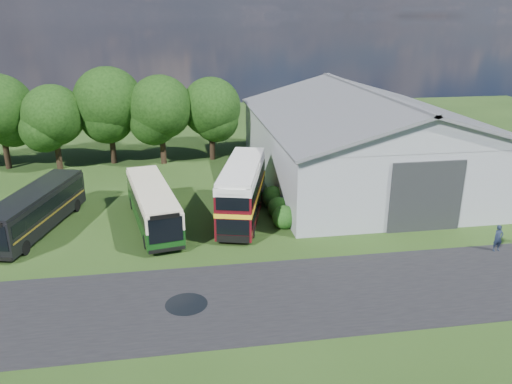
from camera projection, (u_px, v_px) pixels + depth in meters
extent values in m
plane|color=#1D3510|center=(211.00, 274.00, 28.82)|extent=(120.00, 120.00, 0.00)
cube|color=black|center=(272.00, 297.00, 26.48)|extent=(60.00, 8.00, 0.02)
cylinder|color=black|center=(186.00, 304.00, 25.81)|extent=(2.20, 2.20, 0.01)
cube|color=gray|center=(363.00, 149.00, 45.04)|extent=(18.00, 24.00, 5.50)
cube|color=#2D3033|center=(426.00, 197.00, 33.88)|extent=(5.20, 0.18, 5.00)
cylinder|color=black|center=(6.00, 151.00, 48.37)|extent=(0.56, 0.56, 3.42)
cylinder|color=black|center=(58.00, 154.00, 48.25)|extent=(0.56, 0.56, 3.06)
sphere|color=black|center=(53.00, 115.00, 47.00)|extent=(5.78, 5.78, 5.78)
cylinder|color=black|center=(113.00, 146.00, 50.12)|extent=(0.56, 0.56, 3.60)
sphere|color=black|center=(108.00, 102.00, 48.65)|extent=(6.80, 6.80, 6.80)
cylinder|color=black|center=(163.00, 148.00, 49.98)|extent=(0.56, 0.56, 3.31)
sphere|color=black|center=(160.00, 107.00, 48.63)|extent=(6.26, 6.26, 6.26)
cylinder|color=black|center=(212.00, 144.00, 51.50)|extent=(0.56, 0.56, 3.17)
sphere|color=black|center=(211.00, 107.00, 50.21)|extent=(5.98, 5.98, 5.98)
sphere|color=#194714|center=(284.00, 227.00, 35.24)|extent=(1.70, 1.70, 1.70)
sphere|color=#194714|center=(278.00, 217.00, 37.11)|extent=(1.60, 1.60, 1.60)
sphere|color=#194714|center=(273.00, 207.00, 38.97)|extent=(1.80, 1.80, 1.80)
cube|color=#0E340F|center=(153.00, 204.00, 35.14)|extent=(4.35, 10.80, 2.62)
cube|color=#4B0A11|center=(242.00, 190.00, 36.09)|extent=(4.91, 10.03, 3.89)
cube|color=black|center=(36.00, 209.00, 34.25)|extent=(4.99, 10.72, 2.60)
imported|color=#172033|center=(498.00, 238.00, 31.40)|extent=(0.66, 0.46, 1.75)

